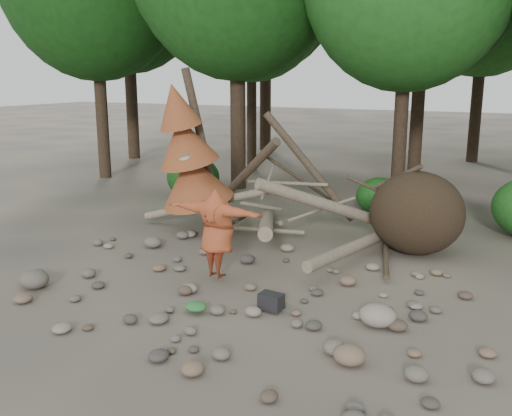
% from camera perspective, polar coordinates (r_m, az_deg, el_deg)
% --- Properties ---
extents(ground, '(120.00, 120.00, 0.00)m').
position_cam_1_polar(ground, '(11.10, -2.62, -8.75)').
color(ground, '#514C44').
rests_on(ground, ground).
extents(deadfall_pile, '(8.55, 5.24, 3.30)m').
position_cam_1_polar(deadfall_pile, '(13.91, 13.37, -0.45)').
color(deadfall_pile, '#332619').
rests_on(deadfall_pile, ground).
extents(dead_conifer, '(2.06, 2.16, 4.35)m').
position_cam_1_polar(dead_conifer, '(14.95, -6.77, 5.28)').
color(dead_conifer, '#4C3F30').
rests_on(dead_conifer, ground).
extents(bush_left, '(1.80, 1.80, 1.44)m').
position_cam_1_polar(bush_left, '(19.62, -6.30, 3.06)').
color(bush_left, '#154712').
rests_on(bush_left, ground).
extents(bush_mid, '(1.40, 1.40, 1.12)m').
position_cam_1_polar(bush_mid, '(17.66, 12.23, 1.18)').
color(bush_mid, '#1D591A').
rests_on(bush_mid, ground).
extents(frisbee_thrower, '(2.31, 0.95, 2.42)m').
position_cam_1_polar(frisbee_thrower, '(11.64, -3.94, -2.54)').
color(frisbee_thrower, '#A14424').
rests_on(frisbee_thrower, ground).
extents(backpack, '(0.45, 0.32, 0.28)m').
position_cam_1_polar(backpack, '(10.35, 1.52, -9.59)').
color(backpack, black).
rests_on(backpack, ground).
extents(cloth_green, '(0.42, 0.35, 0.16)m').
position_cam_1_polar(cloth_green, '(10.35, -6.06, -10.02)').
color(cloth_green, '#2C6F33').
rests_on(cloth_green, ground).
extents(cloth_orange, '(0.33, 0.27, 0.12)m').
position_cam_1_polar(cloth_orange, '(10.62, 2.19, -9.44)').
color(cloth_orange, '#BF7720').
rests_on(cloth_orange, ground).
extents(boulder_front_left, '(0.61, 0.55, 0.37)m').
position_cam_1_polar(boulder_front_left, '(12.22, -21.33, -6.67)').
color(boulder_front_left, '#615B51').
rests_on(boulder_front_left, ground).
extents(boulder_front_right, '(0.48, 0.43, 0.29)m').
position_cam_1_polar(boulder_front_right, '(8.72, 9.30, -14.31)').
color(boulder_front_right, '#7E654E').
rests_on(boulder_front_right, ground).
extents(boulder_mid_right, '(0.63, 0.57, 0.38)m').
position_cam_1_polar(boulder_mid_right, '(9.99, 12.06, -10.46)').
color(boulder_mid_right, gray).
rests_on(boulder_mid_right, ground).
extents(boulder_mid_left, '(0.45, 0.41, 0.27)m').
position_cam_1_polar(boulder_mid_left, '(14.24, -10.28, -3.38)').
color(boulder_mid_left, '#686157').
rests_on(boulder_mid_left, ground).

